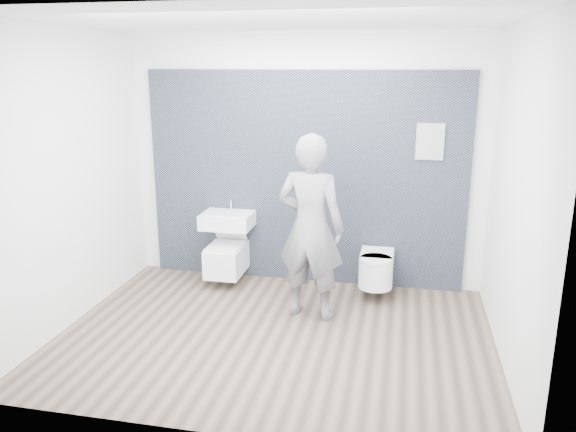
% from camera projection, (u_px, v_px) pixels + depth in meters
% --- Properties ---
extents(ground, '(4.00, 4.00, 0.00)m').
position_uv_depth(ground, '(275.00, 335.00, 5.25)').
color(ground, brown).
rests_on(ground, ground).
extents(room_shell, '(4.00, 4.00, 4.00)m').
position_uv_depth(room_shell, '(274.00, 151.00, 4.80)').
color(room_shell, silver).
rests_on(room_shell, ground).
extents(tile_wall, '(3.60, 0.06, 2.40)m').
position_uv_depth(tile_wall, '(303.00, 279.00, 6.64)').
color(tile_wall, black).
rests_on(tile_wall, ground).
extents(washbasin, '(0.57, 0.43, 0.43)m').
position_uv_depth(washbasin, '(227.00, 220.00, 6.39)').
color(washbasin, white).
rests_on(washbasin, ground).
extents(toilet_square, '(0.39, 0.56, 0.68)m').
position_uv_depth(toilet_square, '(227.00, 257.00, 6.44)').
color(toilet_square, white).
rests_on(toilet_square, ground).
extents(toilet_rounded, '(0.36, 0.62, 0.33)m').
position_uv_depth(toilet_rounded, '(376.00, 269.00, 6.07)').
color(toilet_rounded, white).
rests_on(toilet_rounded, ground).
extents(info_placard, '(0.29, 0.03, 0.39)m').
position_uv_depth(info_placard, '(420.00, 289.00, 6.33)').
color(info_placard, silver).
rests_on(info_placard, ground).
extents(visitor, '(0.74, 0.55, 1.84)m').
position_uv_depth(visitor, '(311.00, 228.00, 5.44)').
color(visitor, gray).
rests_on(visitor, ground).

